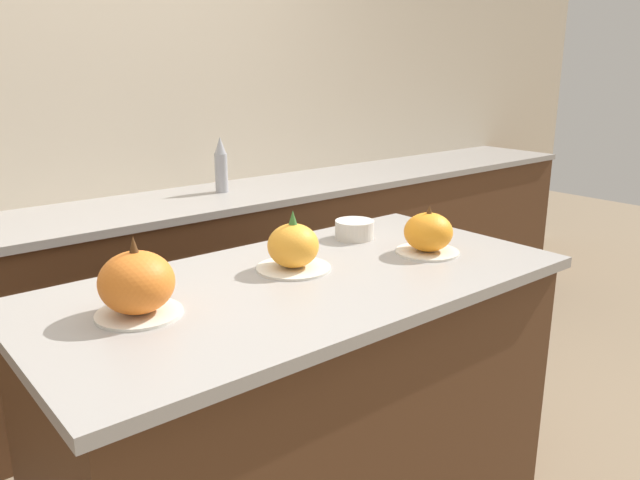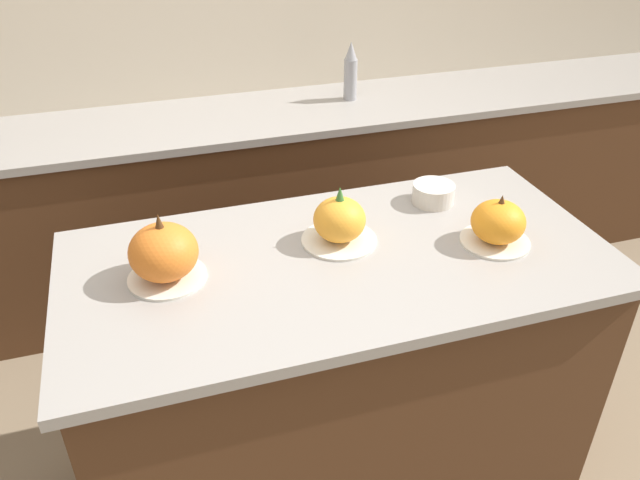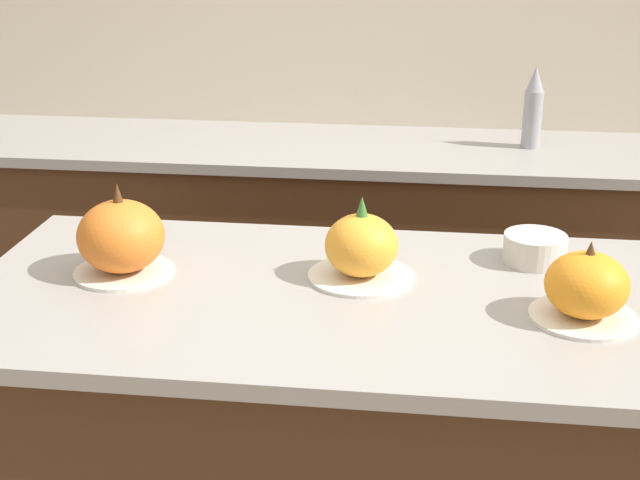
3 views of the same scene
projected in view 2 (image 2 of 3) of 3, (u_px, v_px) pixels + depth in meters
ground_plane at (336, 465)px, 2.32m from camera, size 12.00×12.00×0.00m
wall_back at (232, 23)px, 2.94m from camera, size 8.00×0.06×2.50m
kitchen_island at (338, 373)px, 2.07m from camera, size 1.61×0.80×0.93m
back_counter at (256, 202)px, 3.09m from camera, size 6.00×0.60×0.92m
pumpkin_cake_left at (164, 254)px, 1.69m from camera, size 0.22×0.22×0.21m
pumpkin_cake_center at (339, 222)px, 1.86m from camera, size 0.23×0.23×0.19m
pumpkin_cake_right at (498, 224)px, 1.86m from camera, size 0.21×0.21×0.16m
bottle_tall at (351, 72)px, 2.94m from camera, size 0.06×0.06×0.27m
mixing_bowl at (433, 193)px, 2.09m from camera, size 0.14×0.14×0.07m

